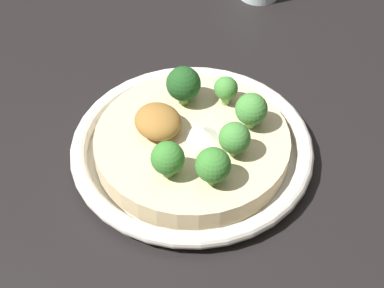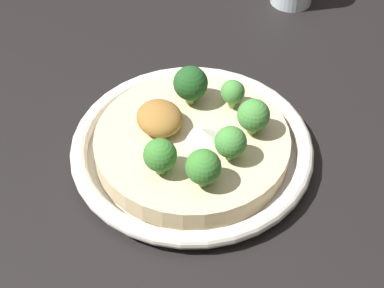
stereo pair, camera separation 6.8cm
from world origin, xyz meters
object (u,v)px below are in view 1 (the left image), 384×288
at_px(broccoli_back, 251,110).
at_px(broccoli_front, 168,159).
at_px(broccoli_right, 235,138).
at_px(risotto_bowl, 192,146).
at_px(broccoli_back_left, 226,89).
at_px(broccoli_left, 183,84).
at_px(broccoli_front_right, 213,166).

relative_size(broccoli_back, broccoli_front, 1.03).
bearing_deg(broccoli_right, risotto_bowl, -158.83).
relative_size(broccoli_back_left, broccoli_right, 0.87).
height_order(broccoli_back, broccoli_left, broccoli_left).
relative_size(broccoli_back, broccoli_back_left, 1.19).
bearing_deg(broccoli_back, broccoli_front, -88.58).
height_order(broccoli_back_left, broccoli_right, broccoli_right).
distance_m(broccoli_back_left, broccoli_left, 0.05).
height_order(risotto_bowl, broccoli_back, broccoli_back).
bearing_deg(broccoli_front_right, broccoli_left, 156.83).
bearing_deg(risotto_bowl, broccoli_right, 21.17).
bearing_deg(risotto_bowl, broccoli_back_left, 107.37).
bearing_deg(broccoli_left, broccoli_front, -44.90).
bearing_deg(broccoli_back, risotto_bowl, -113.16).
distance_m(broccoli_back_left, broccoli_front_right, 0.13).
height_order(broccoli_front_right, broccoli_right, broccoli_front_right).
relative_size(broccoli_right, broccoli_front, 0.99).
xyz_separation_m(risotto_bowl, broccoli_back, (0.03, 0.06, 0.04)).
height_order(broccoli_back, broccoli_back_left, broccoli_back).
bearing_deg(broccoli_back, broccoli_left, -155.34).
bearing_deg(risotto_bowl, broccoli_left, 152.56).
distance_m(broccoli_back_left, broccoli_right, 0.09).
distance_m(risotto_bowl, broccoli_right, 0.07).
bearing_deg(risotto_bowl, broccoli_front, -61.26).
xyz_separation_m(broccoli_back, broccoli_right, (0.02, -0.04, -0.00)).
distance_m(risotto_bowl, broccoli_back, 0.08).
height_order(broccoli_back, broccoli_right, broccoli_back).
bearing_deg(broccoli_front, broccoli_left, 135.10).
bearing_deg(broccoli_front_right, risotto_bowl, 160.34).
bearing_deg(broccoli_left, broccoli_back_left, 51.04).
xyz_separation_m(risotto_bowl, broccoli_front_right, (0.07, -0.02, 0.04)).
bearing_deg(broccoli_front_right, broccoli_back, 114.58).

